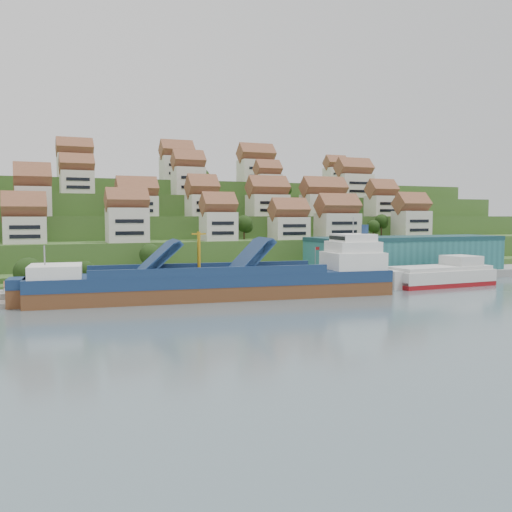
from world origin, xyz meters
name	(u,v)px	position (x,y,z in m)	size (l,w,h in m)	color
ground	(267,295)	(0.00, 0.00, 0.00)	(300.00, 300.00, 0.00)	slate
quay	(313,280)	(20.00, 15.00, 1.10)	(180.00, 14.00, 2.20)	gray
hillside	(160,235)	(0.00, 103.55, 10.66)	(260.00, 128.00, 31.00)	#2D4C1E
hillside_village	(193,197)	(0.90, 60.97, 24.40)	(157.67, 62.23, 29.01)	beige
hillside_trees	(174,218)	(-9.28, 46.29, 17.57)	(137.91, 63.06, 32.78)	#203B13
warehouse	(406,254)	(52.00, 17.00, 7.20)	(60.00, 15.00, 10.00)	#276A6C
flagpole	(316,260)	(18.11, 10.00, 6.88)	(1.28, 0.16, 8.00)	gray
cargo_ship	(227,283)	(-9.88, -0.71, 3.34)	(80.09, 21.43, 17.58)	brown
second_ship	(442,276)	(49.16, -1.24, 2.51)	(28.98, 11.42, 8.32)	maroon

